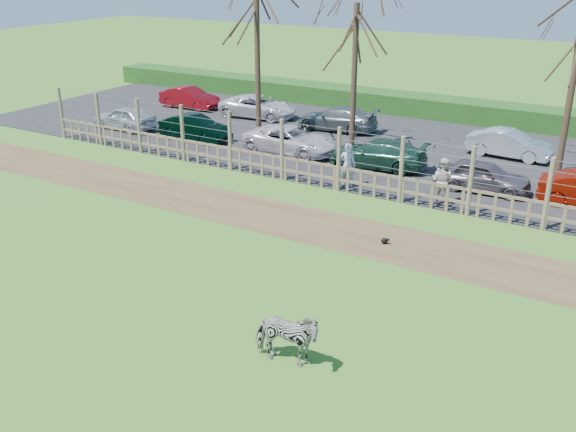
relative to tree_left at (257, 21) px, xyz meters
The scene contains 20 objects.
ground 15.17m from the tree_left, 62.53° to the right, with size 120.00×120.00×0.00m, color #58912F.
dirt_strip 11.74m from the tree_left, 50.91° to the right, with size 34.00×2.80×0.01m, color brown.
asphalt 8.81m from the tree_left, 17.10° to the left, with size 44.00×13.00×0.04m, color #232326.
hedge 12.20m from the tree_left, 54.16° to the left, with size 46.00×2.00×1.10m, color #1E4716.
fence 9.25m from the tree_left, 34.70° to the right, with size 30.16×0.16×2.50m.
tree_left is the anchor object (origin of this frame).
tree_mid 4.67m from the tree_left, 12.53° to the left, with size 4.80×4.80×6.83m.
zebra 19.10m from the tree_left, 55.37° to the right, with size 0.72×1.59×1.34m, color gray.
visitor_a 9.05m from the tree_left, 30.85° to the right, with size 0.63×0.41×1.72m, color silver.
visitor_b 12.05m from the tree_left, 20.78° to the right, with size 0.84×0.65×1.72m, color beige.
crow 13.97m from the tree_left, 39.35° to the right, with size 0.27×0.20×0.22m.
car_0 8.80m from the tree_left, 165.91° to the right, with size 1.42×3.52×1.20m, color silver.
car_1 5.85m from the tree_left, 148.38° to the right, with size 1.27×3.64×1.20m, color black.
car_2 5.67m from the tree_left, 25.77° to the right, with size 1.99×4.32×1.20m, color silver.
car_3 8.42m from the tree_left, ahead, with size 1.68×4.13×1.20m, color #204737.
car_4 12.47m from the tree_left, ahead, with size 1.42×3.52×1.20m, color #5E525E.
car_7 9.60m from the tree_left, 152.29° to the left, with size 1.27×3.64×1.20m, color maroon.
car_8 6.80m from the tree_left, 123.07° to the left, with size 1.99×4.32×1.20m, color silver.
car_9 6.59m from the tree_left, 55.14° to the left, with size 1.68×4.13×1.20m, color slate.
car_11 12.62m from the tree_left, 15.91° to the left, with size 1.27×3.64×1.20m, color #B0BBC0.
Camera 1 is at (10.05, -12.96, 8.45)m, focal length 40.00 mm.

